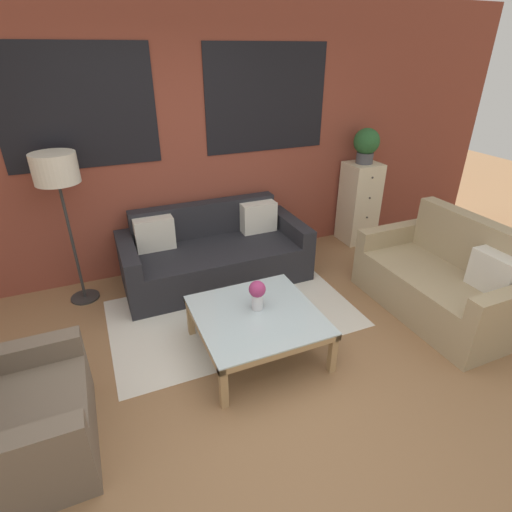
# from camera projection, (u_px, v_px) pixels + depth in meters

# --- Properties ---
(ground_plane) EXTENTS (16.00, 16.00, 0.00)m
(ground_plane) POSITION_uv_depth(u_px,v_px,m) (282.00, 408.00, 2.85)
(ground_plane) COLOR #8E6642
(wall_back_brick) EXTENTS (8.40, 0.09, 2.80)m
(wall_back_brick) POSITION_uv_depth(u_px,v_px,m) (183.00, 142.00, 4.19)
(wall_back_brick) COLOR brown
(wall_back_brick) RESTS_ON ground_plane
(rug) EXTENTS (2.29, 1.40, 0.00)m
(rug) POSITION_uv_depth(u_px,v_px,m) (233.00, 313.00, 3.87)
(rug) COLOR silver
(rug) RESTS_ON ground_plane
(couch_dark) EXTENTS (1.96, 0.88, 0.78)m
(couch_dark) POSITION_uv_depth(u_px,v_px,m) (215.00, 255.00, 4.36)
(couch_dark) COLOR #232328
(couch_dark) RESTS_ON ground_plane
(settee_vintage) EXTENTS (0.80, 1.52, 0.92)m
(settee_vintage) POSITION_uv_depth(u_px,v_px,m) (442.00, 282.00, 3.79)
(settee_vintage) COLOR tan
(settee_vintage) RESTS_ON ground_plane
(armchair_corner) EXTENTS (0.80, 0.93, 0.84)m
(armchair_corner) POSITION_uv_depth(u_px,v_px,m) (13.00, 424.00, 2.40)
(armchair_corner) COLOR #6B5B4C
(armchair_corner) RESTS_ON ground_plane
(coffee_table) EXTENTS (0.97, 0.97, 0.38)m
(coffee_table) POSITION_uv_depth(u_px,v_px,m) (257.00, 319.00, 3.24)
(coffee_table) COLOR silver
(coffee_table) RESTS_ON ground_plane
(floor_lamp) EXTENTS (0.39, 0.39, 1.49)m
(floor_lamp) POSITION_uv_depth(u_px,v_px,m) (57.00, 175.00, 3.51)
(floor_lamp) COLOR #2D2D2D
(floor_lamp) RESTS_ON ground_plane
(drawer_cabinet) EXTENTS (0.40, 0.40, 1.03)m
(drawer_cabinet) POSITION_uv_depth(u_px,v_px,m) (359.00, 203.00, 5.14)
(drawer_cabinet) COLOR beige
(drawer_cabinet) RESTS_ON ground_plane
(potted_plant) EXTENTS (0.31, 0.31, 0.42)m
(potted_plant) POSITION_uv_depth(u_px,v_px,m) (366.00, 144.00, 4.79)
(potted_plant) COLOR #47474C
(potted_plant) RESTS_ON drawer_cabinet
(flower_vase) EXTENTS (0.14, 0.14, 0.26)m
(flower_vase) POSITION_uv_depth(u_px,v_px,m) (257.00, 293.00, 3.21)
(flower_vase) COLOR silver
(flower_vase) RESTS_ON coffee_table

